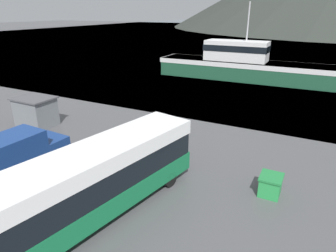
{
  "coord_description": "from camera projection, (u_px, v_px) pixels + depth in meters",
  "views": [
    {
      "loc": [
        9.03,
        -1.24,
        8.96
      ],
      "look_at": [
        0.83,
        14.56,
        2.0
      ],
      "focal_mm": 32.0,
      "sensor_mm": 36.0,
      "label": 1
    }
  ],
  "objects": [
    {
      "name": "dock_kiosk",
      "position": [
        36.0,
        112.0,
        24.27
      ],
      "size": [
        3.09,
        2.41,
        2.39
      ],
      "color": "slate",
      "rests_on": "ground"
    },
    {
      "name": "water_surface",
      "position": [
        306.0,
        32.0,
        125.09
      ],
      "size": [
        240.0,
        240.0,
        0.0
      ],
      "primitive_type": "plane",
      "color": "slate",
      "rests_on": "ground"
    },
    {
      "name": "tour_bus",
      "position": [
        98.0,
        178.0,
        13.43
      ],
      "size": [
        4.53,
        11.25,
        3.36
      ],
      "rotation": [
        0.0,
        0.0,
        -0.19
      ],
      "color": "#146B3D",
      "rests_on": "ground"
    },
    {
      "name": "fishing_boat",
      "position": [
        250.0,
        66.0,
        40.07
      ],
      "size": [
        25.96,
        5.18,
        9.88
      ],
      "rotation": [
        0.0,
        0.0,
        4.73
      ],
      "color": "#1E5138",
      "rests_on": "water_surface"
    },
    {
      "name": "storage_bin",
      "position": [
        270.0,
        185.0,
        15.35
      ],
      "size": [
        1.12,
        1.27,
        1.08
      ],
      "color": "green",
      "rests_on": "ground"
    },
    {
      "name": "delivery_van",
      "position": [
        18.0,
        154.0,
        16.95
      ],
      "size": [
        2.3,
        5.34,
        2.51
      ],
      "rotation": [
        0.0,
        0.0,
        -0.05
      ],
      "color": "navy",
      "rests_on": "ground"
    }
  ]
}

